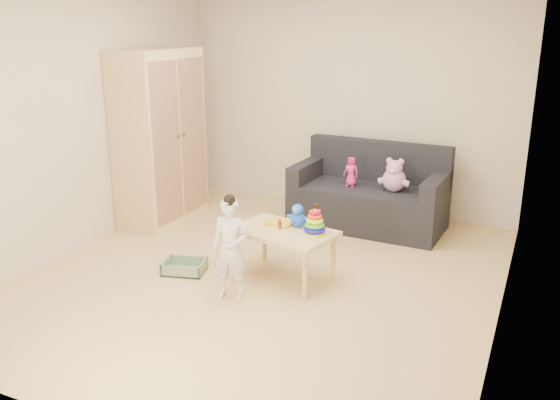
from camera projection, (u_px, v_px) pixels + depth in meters
The scene contains 13 objects.
room at pixel (262, 133), 4.95m from camera, with size 4.50×4.50×4.50m.
wardrobe at pixel (160, 137), 6.54m from camera, with size 0.53×1.06×1.91m, color #EFCF83.
sofa at pixel (368, 207), 6.52m from camera, with size 1.63×0.81×0.46m, color black.
play_table at pixel (283, 254), 5.21m from camera, with size 0.87×0.55×0.46m, color #EDC982.
storage_bin at pixel (184, 267), 5.39m from camera, with size 0.37×0.28×0.11m, color gray, non-canonical shape.
toddler at pixel (231, 250), 4.81m from camera, with size 0.31×0.21×0.84m, color silver.
pink_bear at pixel (394, 177), 6.25m from camera, with size 0.27×0.23×0.30m, color #CC96A8, non-canonical shape.
doll at pixel (351, 172), 6.44m from camera, with size 0.16×0.11×0.32m, color #E92B7D.
ring_stacker at pixel (315, 225), 5.02m from camera, with size 0.19×0.19×0.22m.
brown_bottle at pixel (316, 219), 5.13m from camera, with size 0.08×0.08×0.23m.
blue_plush at pixel (298, 215), 5.20m from camera, with size 0.18×0.14×0.22m, color #1C61FF, non-canonical shape.
wooden_figure at pixel (280, 224), 5.15m from camera, with size 0.04×0.03×0.10m, color brown, non-canonical shape.
yellow_book at pixel (281, 222), 5.31m from camera, with size 0.22×0.22×0.02m, color yellow.
Camera 1 is at (2.19, -4.38, 2.23)m, focal length 38.00 mm.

